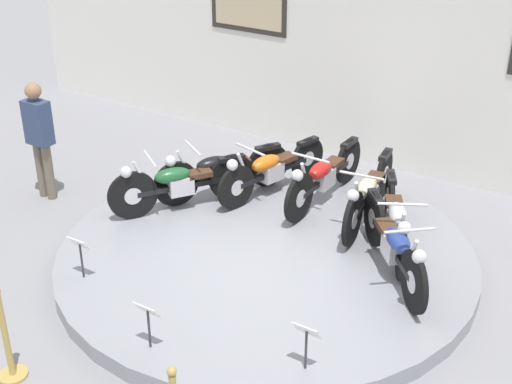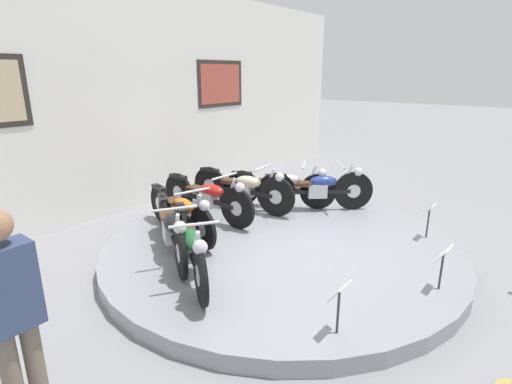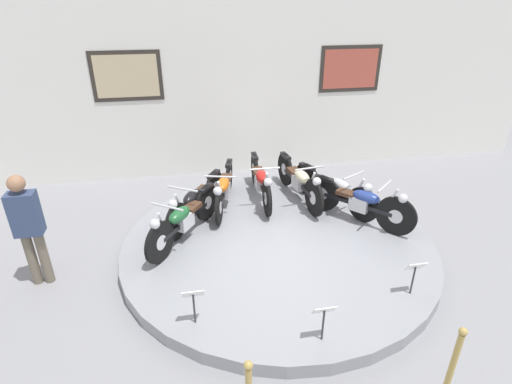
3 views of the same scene
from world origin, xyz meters
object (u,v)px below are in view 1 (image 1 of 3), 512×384
(motorcycle_red, at_px, (324,175))
(visitor_standing, at_px, (39,134))
(info_placard_front_left, at_px, (80,249))
(motorcycle_orange, at_px, (271,168))
(motorcycle_blue, at_px, (394,245))
(info_placard_front_centre, at_px, (148,316))
(info_placard_front_right, at_px, (306,336))
(motorcycle_green, at_px, (180,182))
(motorcycle_cream, at_px, (369,192))
(motorcycle_black, at_px, (220,170))
(motorcycle_silver, at_px, (396,219))
(stanchion_post_left_of_entry, at_px, (8,347))

(motorcycle_red, distance_m, visitor_standing, 3.89)
(info_placard_front_left, bearing_deg, visitor_standing, 146.10)
(motorcycle_orange, height_order, motorcycle_blue, motorcycle_blue)
(visitor_standing, bearing_deg, info_placard_front_centre, -29.01)
(motorcycle_red, bearing_deg, info_placard_front_right, -65.09)
(info_placard_front_right, distance_m, visitor_standing, 5.15)
(info_placard_front_right, bearing_deg, motorcycle_green, 147.12)
(info_placard_front_right, bearing_deg, motorcycle_orange, 126.47)
(motorcycle_green, relative_size, motorcycle_red, 0.84)
(motorcycle_orange, xyz_separation_m, info_placard_front_centre, (0.72, -3.41, -0.00))
(motorcycle_green, xyz_separation_m, motorcycle_red, (1.47, 1.17, 0.00))
(motorcycle_cream, xyz_separation_m, info_placard_front_left, (-2.12, -2.88, -0.03))
(motorcycle_green, height_order, info_placard_front_left, motorcycle_green)
(motorcycle_cream, distance_m, visitor_standing, 4.49)
(motorcycle_black, xyz_separation_m, motorcycle_silver, (2.51, -0.00, 0.00))
(motorcycle_black, bearing_deg, info_placard_front_left, -93.52)
(motorcycle_blue, xyz_separation_m, info_placard_front_right, (-0.07, -1.87, -0.03))
(motorcycle_orange, bearing_deg, motorcycle_silver, -12.14)
(motorcycle_black, xyz_separation_m, motorcycle_cream, (1.97, 0.43, 0.02))
(info_placard_front_centre, bearing_deg, stanchion_post_left_of_entry, -139.15)
(info_placard_front_right, relative_size, stanchion_post_left_of_entry, 0.50)
(motorcycle_cream, bearing_deg, info_placard_front_right, -76.42)
(motorcycle_green, xyz_separation_m, info_placard_front_centre, (1.47, -2.40, -0.02))
(motorcycle_black, xyz_separation_m, motorcycle_blue, (2.73, -0.59, 0.02))
(motorcycle_orange, height_order, stanchion_post_left_of_entry, stanchion_post_left_of_entry)
(motorcycle_green, relative_size, visitor_standing, 1.00)
(motorcycle_black, xyz_separation_m, motorcycle_orange, (0.54, 0.42, -0.01))
(motorcycle_blue, bearing_deg, visitor_standing, -174.87)
(motorcycle_silver, bearing_deg, motorcycle_blue, -69.35)
(visitor_standing, bearing_deg, motorcycle_black, 24.59)
(motorcycle_orange, xyz_separation_m, info_placard_front_right, (2.13, -2.88, -0.00))
(motorcycle_black, xyz_separation_m, info_placard_front_centre, (1.26, -2.99, -0.01))
(motorcycle_blue, xyz_separation_m, info_placard_front_left, (-2.89, -1.87, -0.03))
(stanchion_post_left_of_entry, bearing_deg, info_placard_front_left, 106.66)
(motorcycle_black, xyz_separation_m, visitor_standing, (-2.26, -1.04, 0.38))
(info_placard_front_left, xyz_separation_m, info_placard_front_centre, (1.41, -0.53, 0.00))
(motorcycle_red, height_order, info_placard_front_right, motorcycle_red)
(motorcycle_cream, distance_m, info_placard_front_centre, 3.49)
(info_placard_front_left, distance_m, stanchion_post_left_of_entry, 1.47)
(stanchion_post_left_of_entry, bearing_deg, motorcycle_orange, 86.33)
(motorcycle_red, xyz_separation_m, info_placard_front_left, (-1.41, -3.04, -0.02))
(motorcycle_red, relative_size, visitor_standing, 1.19)
(motorcycle_orange, distance_m, motorcycle_cream, 1.43)
(info_placard_front_centre, bearing_deg, info_placard_front_left, 159.28)
(info_placard_front_centre, bearing_deg, motorcycle_blue, 58.41)
(motorcycle_cream, relative_size, motorcycle_silver, 1.14)
(motorcycle_red, relative_size, info_placard_front_left, 3.91)
(motorcycle_silver, xyz_separation_m, visitor_standing, (-4.78, -1.03, 0.38))
(stanchion_post_left_of_entry, bearing_deg, motorcycle_blue, 52.85)
(motorcycle_cream, xyz_separation_m, visitor_standing, (-4.23, -1.46, 0.36))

